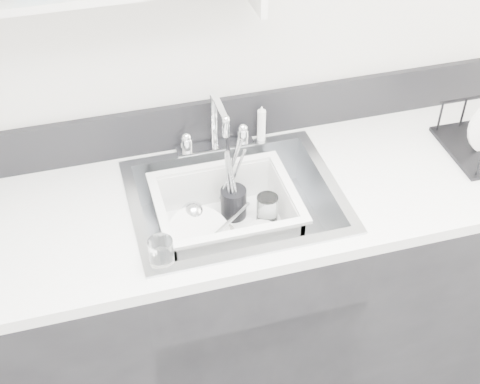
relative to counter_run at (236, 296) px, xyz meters
name	(u,v)px	position (x,y,z in m)	size (l,w,h in m)	color
room_shell	(384,148)	(0.00, -0.80, 1.22)	(3.50, 3.00, 2.60)	silver
counter_run	(236,296)	(0.00, 0.00, 0.00)	(3.20, 0.62, 0.92)	black
backsplash	(211,121)	(0.00, 0.30, 0.54)	(3.20, 0.02, 0.16)	black
sink	(236,218)	(0.00, 0.00, 0.37)	(0.64, 0.52, 0.20)	silver
faucet	(215,135)	(0.00, 0.25, 0.52)	(0.26, 0.18, 0.23)	silver
side_sprayer	(261,124)	(0.16, 0.25, 0.53)	(0.03, 0.03, 0.14)	white
wash_tub	(226,216)	(-0.03, 0.01, 0.38)	(0.44, 0.35, 0.17)	white
plate_stack	(202,239)	(-0.12, -0.03, 0.33)	(0.24, 0.23, 0.09)	white
utensil_cup	(233,201)	(0.02, 0.08, 0.37)	(0.08, 0.08, 0.28)	black
ladle	(214,226)	(-0.07, 0.01, 0.35)	(0.30, 0.11, 0.09)	silver
tumbler_in_tub	(267,209)	(0.11, 0.03, 0.36)	(0.07, 0.07, 0.10)	white
tumbler_counter	(161,254)	(-0.27, -0.22, 0.51)	(0.07, 0.07, 0.09)	white
bowl_small	(262,235)	(0.07, -0.05, 0.32)	(0.11, 0.11, 0.03)	white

